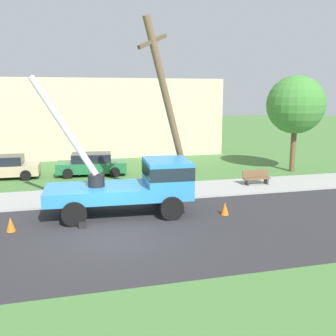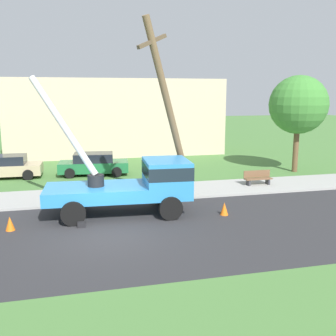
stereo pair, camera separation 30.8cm
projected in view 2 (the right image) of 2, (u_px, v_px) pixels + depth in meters
The scene contains 12 objects.
ground_plane at pixel (93, 173), 26.05m from camera, with size 120.00×120.00×0.00m, color #477538.
road_asphalt at pixel (110, 235), 14.60m from camera, with size 80.00×8.31×0.01m, color #2B2B2D.
sidewalk_strip at pixel (99, 195), 20.15m from camera, with size 80.00×3.35×0.10m, color #9E9E99.
utility_truck at pixel (137, 182), 17.08m from camera, with size 6.75×3.21×5.98m.
leaning_utility_pole at pixel (170, 112), 18.04m from camera, with size 3.28×2.44×8.51m.
traffic_cone_ahead at pixel (224, 209), 16.99m from camera, with size 0.36×0.36×0.56m, color orange.
traffic_cone_behind at pixel (10, 223), 15.07m from camera, with size 0.36×0.36×0.56m, color orange.
parked_sedan_tan at pixel (5, 167), 24.35m from camera, with size 4.46×2.12×1.42m.
parked_sedan_green at pixel (94, 164), 25.32m from camera, with size 4.55×2.29×1.42m.
park_bench at pixel (258, 178), 22.22m from camera, with size 1.60×0.45×0.90m.
roadside_tree_near at pixel (298, 105), 25.62m from camera, with size 3.82×3.82×6.39m.
lowrise_building_backdrop at pixel (116, 117), 34.10m from camera, with size 18.00×6.00×6.40m, color #C6B293.
Camera 2 is at (-1.18, -13.98, 5.23)m, focal length 41.80 mm.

